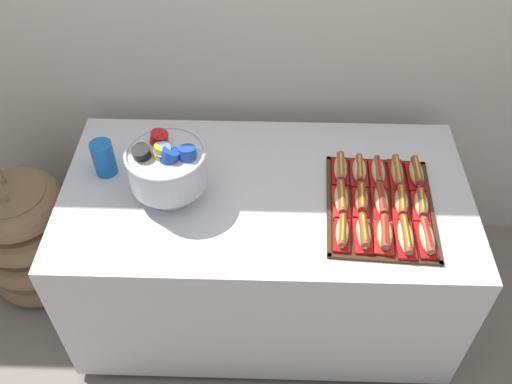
# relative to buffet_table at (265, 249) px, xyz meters

# --- Properties ---
(ground_plane) EXTENTS (10.00, 10.00, 0.00)m
(ground_plane) POSITION_rel_buffet_table_xyz_m (0.00, 0.00, -0.41)
(ground_plane) COLOR gray
(buffet_table) EXTENTS (1.63, 0.86, 0.78)m
(buffet_table) POSITION_rel_buffet_table_xyz_m (0.00, 0.00, 0.00)
(buffet_table) COLOR silver
(buffet_table) RESTS_ON ground_plane
(floor_vase) EXTENTS (0.49, 0.49, 1.12)m
(floor_vase) POSITION_rel_buffet_table_xyz_m (-1.12, 0.12, -0.12)
(floor_vase) COLOR #896B4C
(floor_vase) RESTS_ON ground_plane
(serving_tray) EXTENTS (0.43, 0.55, 0.01)m
(serving_tray) POSITION_rel_buffet_table_xyz_m (0.44, -0.08, 0.37)
(serving_tray) COLOR #472B19
(serving_tray) RESTS_ON buffet_table
(hot_dog_0) EXTENTS (0.07, 0.17, 0.06)m
(hot_dog_0) POSITION_rel_buffet_table_xyz_m (0.28, -0.24, 0.40)
(hot_dog_0) COLOR #B21414
(hot_dog_0) RESTS_ON serving_tray
(hot_dog_1) EXTENTS (0.07, 0.16, 0.06)m
(hot_dog_1) POSITION_rel_buffet_table_xyz_m (0.35, -0.24, 0.41)
(hot_dog_1) COLOR red
(hot_dog_1) RESTS_ON serving_tray
(hot_dog_2) EXTENTS (0.08, 0.16, 0.06)m
(hot_dog_2) POSITION_rel_buffet_table_xyz_m (0.43, -0.25, 0.41)
(hot_dog_2) COLOR red
(hot_dog_2) RESTS_ON serving_tray
(hot_dog_3) EXTENTS (0.07, 0.19, 0.06)m
(hot_dog_3) POSITION_rel_buffet_table_xyz_m (0.50, -0.25, 0.40)
(hot_dog_3) COLOR #B21414
(hot_dog_3) RESTS_ON serving_tray
(hot_dog_4) EXTENTS (0.06, 0.17, 0.06)m
(hot_dog_4) POSITION_rel_buffet_table_xyz_m (0.58, -0.25, 0.40)
(hot_dog_4) COLOR #B21414
(hot_dog_4) RESTS_ON serving_tray
(hot_dog_5) EXTENTS (0.07, 0.18, 0.06)m
(hot_dog_5) POSITION_rel_buffet_table_xyz_m (0.29, -0.07, 0.40)
(hot_dog_5) COLOR red
(hot_dog_5) RESTS_ON serving_tray
(hot_dog_6) EXTENTS (0.07, 0.16, 0.06)m
(hot_dog_6) POSITION_rel_buffet_table_xyz_m (0.36, -0.08, 0.41)
(hot_dog_6) COLOR red
(hot_dog_6) RESTS_ON serving_tray
(hot_dog_7) EXTENTS (0.06, 0.17, 0.06)m
(hot_dog_7) POSITION_rel_buffet_table_xyz_m (0.44, -0.08, 0.41)
(hot_dog_7) COLOR red
(hot_dog_7) RESTS_ON serving_tray
(hot_dog_8) EXTENTS (0.08, 0.16, 0.06)m
(hot_dog_8) POSITION_rel_buffet_table_xyz_m (0.51, -0.09, 0.41)
(hot_dog_8) COLOR red
(hot_dog_8) RESTS_ON serving_tray
(hot_dog_9) EXTENTS (0.08, 0.16, 0.06)m
(hot_dog_9) POSITION_rel_buffet_table_xyz_m (0.59, -0.09, 0.40)
(hot_dog_9) COLOR red
(hot_dog_9) RESTS_ON serving_tray
(hot_dog_10) EXTENTS (0.07, 0.17, 0.06)m
(hot_dog_10) POSITION_rel_buffet_table_xyz_m (0.30, 0.09, 0.41)
(hot_dog_10) COLOR #B21414
(hot_dog_10) RESTS_ON serving_tray
(hot_dog_11) EXTENTS (0.08, 0.16, 0.06)m
(hot_dog_11) POSITION_rel_buffet_table_xyz_m (0.37, 0.09, 0.40)
(hot_dog_11) COLOR red
(hot_dog_11) RESTS_ON serving_tray
(hot_dog_12) EXTENTS (0.07, 0.17, 0.06)m
(hot_dog_12) POSITION_rel_buffet_table_xyz_m (0.45, 0.08, 0.40)
(hot_dog_12) COLOR red
(hot_dog_12) RESTS_ON serving_tray
(hot_dog_13) EXTENTS (0.06, 0.18, 0.06)m
(hot_dog_13) POSITION_rel_buffet_table_xyz_m (0.52, 0.08, 0.40)
(hot_dog_13) COLOR red
(hot_dog_13) RESTS_ON serving_tray
(hot_dog_14) EXTENTS (0.07, 0.16, 0.06)m
(hot_dog_14) POSITION_rel_buffet_table_xyz_m (0.60, 0.07, 0.41)
(hot_dog_14) COLOR #B21414
(hot_dog_14) RESTS_ON serving_tray
(punch_bowl) EXTENTS (0.31, 0.31, 0.27)m
(punch_bowl) POSITION_rel_buffet_table_xyz_m (-0.37, -0.03, 0.52)
(punch_bowl) COLOR silver
(punch_bowl) RESTS_ON buffet_table
(cup_stack) EXTENTS (0.09, 0.09, 0.15)m
(cup_stack) POSITION_rel_buffet_table_xyz_m (-0.65, 0.09, 0.45)
(cup_stack) COLOR blue
(cup_stack) RESTS_ON buffet_table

